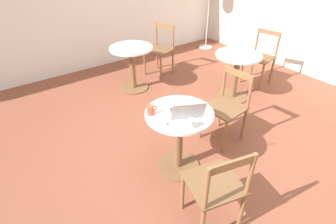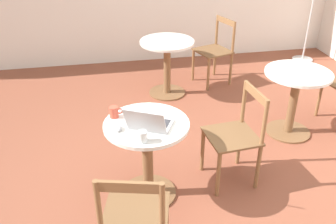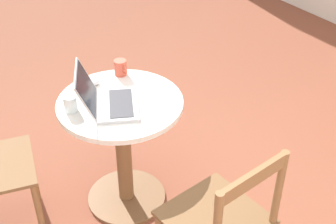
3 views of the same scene
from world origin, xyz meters
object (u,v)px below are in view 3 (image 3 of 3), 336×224
cafe_table_near (122,135)px  chair_near_right (221,224)px  laptop (107,100)px  drinking_glass (70,104)px  mouse (92,83)px  mug (121,68)px

cafe_table_near → chair_near_right: chair_near_right is taller
cafe_table_near → laptop: 0.29m
laptop → cafe_table_near: bearing=99.9°
cafe_table_near → laptop: bearing=-80.1°
cafe_table_near → drinking_glass: bearing=-104.0°
laptop → mouse: size_ratio=4.15×
chair_near_right → laptop: size_ratio=2.12×
laptop → drinking_glass: bearing=-113.9°
cafe_table_near → mug: bearing=149.6°
mug → mouse: bearing=-86.4°
chair_near_right → drinking_glass: 0.96m
laptop → drinking_glass: (-0.08, -0.17, -0.00)m
mouse → mug: mug is taller
laptop → chair_near_right: bearing=11.3°
chair_near_right → drinking_glass: chair_near_right is taller
mug → drinking_glass: mug is taller
mug → drinking_glass: (0.18, -0.39, -0.00)m
cafe_table_near → drinking_glass: (-0.06, -0.25, 0.27)m
chair_near_right → cafe_table_near: bearing=-174.5°
cafe_table_near → mug: (-0.24, 0.14, 0.28)m
laptop → drinking_glass: size_ratio=4.83×
cafe_table_near → chair_near_right: size_ratio=0.82×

